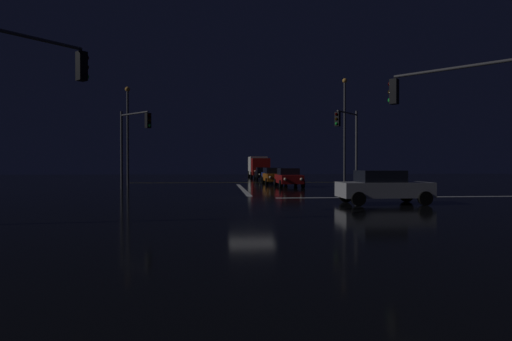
% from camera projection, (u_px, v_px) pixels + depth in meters
% --- Properties ---
extents(ground, '(120.00, 120.00, 0.10)m').
position_uv_depth(ground, '(252.00, 199.00, 21.97)').
color(ground, black).
extents(stop_line_north, '(0.35, 14.94, 0.01)m').
position_uv_depth(stop_line_north, '(242.00, 189.00, 30.64)').
color(stop_line_north, white).
rests_on(stop_line_north, ground).
extents(centre_line_ns, '(22.00, 0.15, 0.01)m').
position_uv_depth(centre_line_ns, '(236.00, 183.00, 42.19)').
color(centre_line_ns, yellow).
rests_on(centre_line_ns, ground).
extents(crosswalk_bar_east, '(14.94, 0.40, 0.01)m').
position_uv_depth(crosswalk_bar_east, '(406.00, 197.00, 22.78)').
color(crosswalk_bar_east, white).
rests_on(crosswalk_bar_east, ground).
extents(sedan_red, '(2.02, 4.33, 1.57)m').
position_uv_depth(sedan_red, '(289.00, 177.00, 33.67)').
color(sedan_red, maroon).
rests_on(sedan_red, ground).
extents(sedan_orange, '(2.02, 4.33, 1.57)m').
position_uv_depth(sedan_orange, '(274.00, 176.00, 38.89)').
color(sedan_orange, '#C66014').
rests_on(sedan_orange, ground).
extents(sedan_blue, '(2.02, 4.33, 1.57)m').
position_uv_depth(sedan_blue, '(271.00, 174.00, 44.34)').
color(sedan_blue, navy).
rests_on(sedan_blue, ground).
extents(sedan_black, '(2.02, 4.33, 1.57)m').
position_uv_depth(sedan_black, '(263.00, 173.00, 50.50)').
color(sedan_black, black).
rests_on(sedan_black, ground).
extents(box_truck, '(2.68, 8.28, 3.08)m').
position_uv_depth(box_truck, '(258.00, 166.00, 57.69)').
color(box_truck, red).
rests_on(box_truck, ground).
extents(sedan_silver_crossing, '(4.33, 2.02, 1.57)m').
position_uv_depth(sedan_silver_crossing, '(383.00, 187.00, 18.79)').
color(sedan_silver_crossing, '#B7B7BC').
rests_on(sedan_silver_crossing, ground).
extents(traffic_signal_ne, '(2.53, 2.53, 6.13)m').
position_uv_depth(traffic_signal_ne, '(349.00, 135.00, 30.78)').
color(traffic_signal_ne, '#4C4C51').
rests_on(traffic_signal_ne, ground).
extents(traffic_signal_sw, '(2.66, 2.66, 6.34)m').
position_uv_depth(traffic_signal_sw, '(25.00, 89.00, 13.10)').
color(traffic_signal_sw, '#4C4C51').
rests_on(traffic_signal_sw, ground).
extents(traffic_signal_se, '(3.84, 3.84, 5.84)m').
position_uv_depth(traffic_signal_se, '(467.00, 105.00, 15.11)').
color(traffic_signal_se, '#4C4C51').
rests_on(traffic_signal_se, ground).
extents(traffic_signal_nw, '(2.68, 2.68, 5.87)m').
position_uv_depth(traffic_signal_nw, '(133.00, 135.00, 29.21)').
color(traffic_signal_nw, '#4C4C51').
rests_on(traffic_signal_nw, ground).
extents(streetlamp_left_near, '(0.44, 0.44, 8.73)m').
position_uv_depth(streetlamp_left_near, '(128.00, 129.00, 35.25)').
color(streetlamp_left_near, '#424247').
rests_on(streetlamp_left_near, ground).
extents(streetlamp_right_near, '(0.44, 0.44, 9.87)m').
position_uv_depth(streetlamp_right_near, '(345.00, 124.00, 37.04)').
color(streetlamp_right_near, '#424247').
rests_on(streetlamp_right_near, ground).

